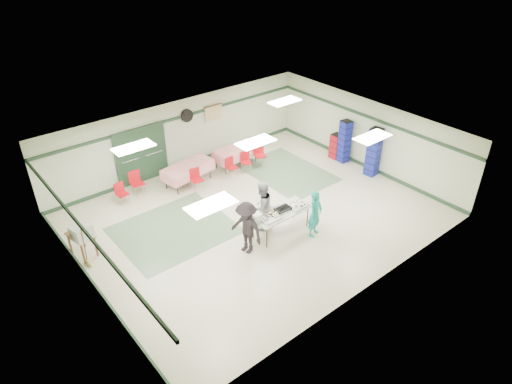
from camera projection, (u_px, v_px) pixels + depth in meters
floor at (256, 215)px, 15.08m from camera, size 11.00×11.00×0.00m
ceiling at (256, 141)px, 13.66m from camera, size 11.00×11.00×0.00m
wall_back at (181, 134)px, 17.33m from camera, size 11.00×0.00×11.00m
wall_front at (369, 250)px, 11.41m from camera, size 11.00×0.00×11.00m
wall_left at (86, 250)px, 11.40m from camera, size 0.00×9.00×9.00m
wall_right at (367, 134)px, 17.34m from camera, size 0.00×9.00×9.00m
trim_back at (180, 117)px, 16.95m from camera, size 11.00×0.06×0.10m
baseboard_back at (184, 165)px, 17.99m from camera, size 11.00×0.06×0.12m
trim_left at (81, 227)px, 11.05m from camera, size 0.06×9.00×0.10m
baseboard_left at (96, 288)px, 12.10m from camera, size 0.06×9.00×0.12m
trim_right at (369, 117)px, 16.96m from camera, size 0.06×9.00×0.10m
baseboard_right at (363, 164)px, 18.00m from camera, size 0.06×9.00×0.12m
green_patch_a at (174, 230)px, 14.39m from camera, size 3.50×3.00×0.01m
green_patch_b at (287, 172)px, 17.58m from camera, size 2.50×3.50×0.01m
double_door_left at (129, 159)px, 16.26m from camera, size 0.90×0.06×2.10m
double_door_right at (153, 151)px, 16.78m from camera, size 0.90×0.06×2.10m
door_frame at (142, 155)px, 16.50m from camera, size 2.00×0.03×2.15m
wall_fan at (187, 116)px, 17.09m from camera, size 0.50×0.10×0.50m
scroll_banner at (214, 113)px, 17.84m from camera, size 0.80×0.02×0.60m
serving_table at (281, 213)px, 13.94m from camera, size 1.96×0.80×0.76m
sheet_tray_right at (298, 206)px, 14.18m from camera, size 0.62×0.47×0.02m
sheet_tray_mid at (277, 211)px, 13.91m from camera, size 0.62×0.47×0.02m
sheet_tray_left at (270, 218)px, 13.60m from camera, size 0.62×0.47×0.02m
baking_pan at (283, 209)px, 13.97m from camera, size 0.51×0.32×0.08m
foam_box_stack at (257, 217)px, 13.45m from camera, size 0.26×0.24×0.24m
volunteer_teal at (315, 213)px, 13.81m from camera, size 0.65×0.53×1.55m
volunteer_grey at (262, 206)px, 14.06m from camera, size 0.86×0.70×1.65m
volunteer_dark at (246, 228)px, 13.07m from camera, size 0.81×1.18×1.68m
dining_table_a at (236, 152)px, 17.78m from camera, size 1.82×0.86×0.77m
dining_table_b at (188, 169)px, 16.59m from camera, size 2.02×1.15×0.77m
chair_a at (245, 160)px, 17.45m from camera, size 0.48×0.48×0.78m
chair_b at (231, 165)px, 17.08m from camera, size 0.38×0.38×0.78m
chair_c at (259, 153)px, 17.81m from camera, size 0.52×0.52×0.89m
chair_d at (196, 177)px, 16.23m from camera, size 0.43×0.43×0.84m
chair_loose_a at (136, 181)px, 15.94m from camera, size 0.43×0.43×0.91m
chair_loose_b at (121, 191)px, 15.47m from camera, size 0.40×0.40×0.78m
crate_stack_blue_a at (344, 141)px, 17.91m from camera, size 0.43×0.43×1.74m
crate_stack_red at (336, 146)px, 18.36m from camera, size 0.40×0.40×1.03m
crate_stack_blue_b at (374, 152)px, 16.94m from camera, size 0.46×0.46×1.89m
printer_table at (81, 238)px, 13.03m from camera, size 0.67×0.90×0.74m
office_printer at (82, 232)px, 12.71m from camera, size 0.62×0.58×0.42m
broom at (84, 244)px, 12.63m from camera, size 0.05×0.23×1.39m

